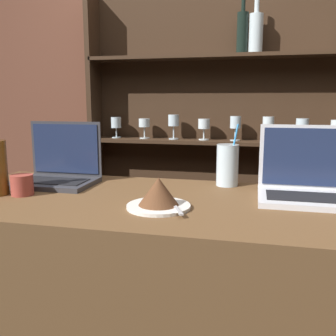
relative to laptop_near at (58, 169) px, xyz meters
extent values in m
cube|color=brown|center=(0.68, 0.97, 0.33)|extent=(7.00, 0.06, 2.70)
cube|color=#332114|center=(-0.22, 0.85, -0.07)|extent=(0.03, 0.18, 1.91)
cube|color=#332114|center=(0.55, 0.94, -0.07)|extent=(1.56, 0.02, 1.91)
cube|color=#332114|center=(0.55, 0.85, -0.45)|extent=(1.52, 0.18, 0.02)
cube|color=#332114|center=(0.55, 0.85, 0.03)|extent=(1.52, 0.18, 0.02)
cube|color=#332114|center=(0.55, 0.85, 0.51)|extent=(1.52, 0.18, 0.02)
cylinder|color=silver|center=(-0.08, 0.85, 0.04)|extent=(0.06, 0.06, 0.01)
cylinder|color=silver|center=(-0.08, 0.85, 0.07)|extent=(0.01, 0.01, 0.06)
cylinder|color=silver|center=(-0.08, 0.85, 0.13)|extent=(0.06, 0.06, 0.07)
cylinder|color=silver|center=(0.10, 0.85, 0.04)|extent=(0.06, 0.06, 0.01)
cylinder|color=silver|center=(0.10, 0.85, 0.08)|extent=(0.01, 0.01, 0.06)
cylinder|color=silver|center=(0.10, 0.85, 0.14)|extent=(0.07, 0.07, 0.05)
cylinder|color=silver|center=(0.28, 0.85, 0.04)|extent=(0.06, 0.06, 0.01)
cylinder|color=silver|center=(0.28, 0.85, 0.08)|extent=(0.01, 0.01, 0.07)
cylinder|color=silver|center=(0.28, 0.85, 0.15)|extent=(0.06, 0.06, 0.07)
cylinder|color=silver|center=(0.46, 0.85, 0.04)|extent=(0.06, 0.06, 0.01)
cylinder|color=silver|center=(0.46, 0.85, 0.08)|extent=(0.01, 0.01, 0.06)
cylinder|color=silver|center=(0.46, 0.85, 0.13)|extent=(0.07, 0.07, 0.06)
cylinder|color=silver|center=(0.64, 0.85, 0.04)|extent=(0.06, 0.06, 0.01)
cylinder|color=silver|center=(0.64, 0.85, 0.08)|extent=(0.01, 0.01, 0.07)
cylinder|color=silver|center=(0.64, 0.85, 0.15)|extent=(0.06, 0.06, 0.07)
cylinder|color=silver|center=(0.82, 0.85, 0.04)|extent=(0.06, 0.06, 0.01)
cylinder|color=silver|center=(0.82, 0.85, 0.08)|extent=(0.01, 0.01, 0.08)
cylinder|color=silver|center=(0.82, 0.85, 0.15)|extent=(0.06, 0.06, 0.06)
cylinder|color=silver|center=(1.00, 0.85, 0.04)|extent=(0.06, 0.06, 0.01)
cylinder|color=silver|center=(1.00, 0.85, 0.08)|extent=(0.01, 0.01, 0.06)
cylinder|color=silver|center=(1.00, 0.85, 0.14)|extent=(0.07, 0.07, 0.06)
cylinder|color=silver|center=(1.18, 0.85, 0.04)|extent=(0.06, 0.06, 0.01)
cylinder|color=#B2C1C6|center=(0.73, 0.85, 0.62)|extent=(0.08, 0.08, 0.21)
cylinder|color=#B2C1C6|center=(0.73, 0.85, 0.76)|extent=(0.03, 0.03, 0.07)
cylinder|color=black|center=(0.66, 0.85, 0.63)|extent=(0.06, 0.06, 0.22)
cylinder|color=black|center=(0.66, 0.85, 0.77)|extent=(0.02, 0.02, 0.07)
cube|color=#333338|center=(0.00, -0.04, -0.04)|extent=(0.31, 0.22, 0.02)
cube|color=black|center=(0.00, -0.05, -0.03)|extent=(0.26, 0.12, 0.00)
cube|color=#333338|center=(0.00, 0.07, 0.07)|extent=(0.31, 0.00, 0.22)
cube|color=#1E2847|center=(0.00, 0.07, 0.07)|extent=(0.28, 0.01, 0.20)
cube|color=silver|center=(0.94, -0.07, -0.04)|extent=(0.35, 0.23, 0.02)
cube|color=black|center=(0.94, -0.08, -0.03)|extent=(0.30, 0.13, 0.00)
cube|color=silver|center=(0.94, 0.04, 0.08)|extent=(0.35, 0.00, 0.22)
cube|color=#1E2847|center=(0.94, 0.04, 0.08)|extent=(0.32, 0.01, 0.20)
cylinder|color=silver|center=(0.47, -0.25, -0.05)|extent=(0.20, 0.20, 0.01)
cone|color=#51301C|center=(0.47, -0.25, 0.00)|extent=(0.12, 0.12, 0.08)
cube|color=#B7B7BC|center=(0.53, -0.26, -0.04)|extent=(0.08, 0.16, 0.00)
cylinder|color=silver|center=(0.65, 0.11, 0.03)|extent=(0.08, 0.08, 0.16)
cylinder|color=#338CD8|center=(0.67, 0.11, 0.06)|extent=(0.05, 0.01, 0.23)
cylinder|color=#993D33|center=(-0.02, -0.20, -0.02)|extent=(0.08, 0.08, 0.07)
camera|label=1|loc=(0.75, -1.31, 0.27)|focal=40.00mm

